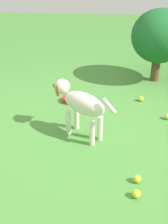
{
  "coord_description": "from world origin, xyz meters",
  "views": [
    {
      "loc": [
        -2.4,
        -0.26,
        1.59
      ],
      "look_at": [
        -0.0,
        -0.04,
        0.28
      ],
      "focal_mm": 45.73,
      "sensor_mm": 36.0,
      "label": 1
    }
  ],
  "objects_px": {
    "tennis_ball_1": "(137,179)",
    "tennis_ball_2": "(141,99)",
    "dog": "(80,103)",
    "tennis_ball_3": "(168,117)",
    "tennis_ball_0": "(93,103)",
    "water_bowl": "(71,99)",
    "tennis_ball_4": "(136,194)"
  },
  "relations": [
    {
      "from": "tennis_ball_1",
      "to": "tennis_ball_2",
      "type": "xyz_separation_m",
      "value": [
        1.48,
        -0.15,
        0.0
      ]
    },
    {
      "from": "dog",
      "to": "tennis_ball_3",
      "type": "xyz_separation_m",
      "value": [
        0.4,
        -0.93,
        -0.32
      ]
    },
    {
      "from": "tennis_ball_0",
      "to": "tennis_ball_3",
      "type": "relative_size",
      "value": 1.0
    },
    {
      "from": "dog",
      "to": "water_bowl",
      "type": "distance_m",
      "value": 0.83
    },
    {
      "from": "tennis_ball_1",
      "to": "tennis_ball_0",
      "type": "bearing_deg",
      "value": 18.56
    },
    {
      "from": "dog",
      "to": "water_bowl",
      "type": "xyz_separation_m",
      "value": [
        0.74,
        0.19,
        -0.33
      ]
    },
    {
      "from": "water_bowl",
      "to": "tennis_ball_1",
      "type": "bearing_deg",
      "value": -152.89
    },
    {
      "from": "tennis_ball_3",
      "to": "tennis_ball_4",
      "type": "xyz_separation_m",
      "value": [
        -1.22,
        0.43,
        0.0
      ]
    },
    {
      "from": "tennis_ball_3",
      "to": "tennis_ball_4",
      "type": "relative_size",
      "value": 1.0
    },
    {
      "from": "water_bowl",
      "to": "tennis_ball_0",
      "type": "bearing_deg",
      "value": -107.26
    },
    {
      "from": "dog",
      "to": "tennis_ball_4",
      "type": "relative_size",
      "value": 10.07
    },
    {
      "from": "tennis_ball_3",
      "to": "tennis_ball_2",
      "type": "bearing_deg",
      "value": 30.84
    },
    {
      "from": "tennis_ball_0",
      "to": "tennis_ball_3",
      "type": "distance_m",
      "value": 0.89
    },
    {
      "from": "tennis_ball_2",
      "to": "water_bowl",
      "type": "bearing_deg",
      "value": 95.68
    },
    {
      "from": "tennis_ball_0",
      "to": "tennis_ball_2",
      "type": "xyz_separation_m",
      "value": [
        0.17,
        -0.59,
        0.0
      ]
    },
    {
      "from": "tennis_ball_1",
      "to": "water_bowl",
      "type": "relative_size",
      "value": 0.3
    },
    {
      "from": "tennis_ball_1",
      "to": "tennis_ball_4",
      "type": "distance_m",
      "value": 0.17
    },
    {
      "from": "tennis_ball_2",
      "to": "tennis_ball_4",
      "type": "relative_size",
      "value": 1.0
    },
    {
      "from": "tennis_ball_0",
      "to": "tennis_ball_4",
      "type": "xyz_separation_m",
      "value": [
        -1.48,
        -0.42,
        0.0
      ]
    },
    {
      "from": "tennis_ball_0",
      "to": "tennis_ball_1",
      "type": "relative_size",
      "value": 1.0
    },
    {
      "from": "tennis_ball_2",
      "to": "tennis_ball_3",
      "type": "bearing_deg",
      "value": -149.16
    },
    {
      "from": "tennis_ball_0",
      "to": "water_bowl",
      "type": "relative_size",
      "value": 0.3
    },
    {
      "from": "dog",
      "to": "water_bowl",
      "type": "bearing_deg",
      "value": -38.9
    },
    {
      "from": "tennis_ball_1",
      "to": "water_bowl",
      "type": "height_order",
      "value": "tennis_ball_1"
    },
    {
      "from": "dog",
      "to": "tennis_ball_2",
      "type": "xyz_separation_m",
      "value": [
        0.83,
        -0.67,
        -0.32
      ]
    },
    {
      "from": "tennis_ball_2",
      "to": "tennis_ball_0",
      "type": "bearing_deg",
      "value": 106.12
    },
    {
      "from": "tennis_ball_4",
      "to": "tennis_ball_3",
      "type": "bearing_deg",
      "value": -19.42
    },
    {
      "from": "tennis_ball_4",
      "to": "water_bowl",
      "type": "distance_m",
      "value": 1.71
    },
    {
      "from": "dog",
      "to": "tennis_ball_3",
      "type": "distance_m",
      "value": 1.06
    },
    {
      "from": "tennis_ball_4",
      "to": "tennis_ball_1",
      "type": "bearing_deg",
      "value": -5.81
    },
    {
      "from": "tennis_ball_1",
      "to": "tennis_ball_4",
      "type": "bearing_deg",
      "value": 174.19
    },
    {
      "from": "dog",
      "to": "tennis_ball_4",
      "type": "height_order",
      "value": "dog"
    }
  ]
}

